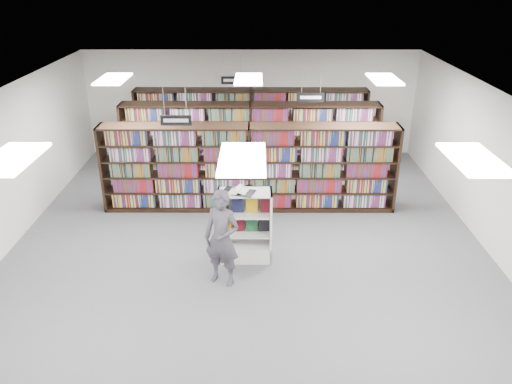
{
  "coord_description": "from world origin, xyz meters",
  "views": [
    {
      "loc": [
        0.19,
        -9.05,
        5.44
      ],
      "look_at": [
        0.17,
        0.5,
        1.1
      ],
      "focal_mm": 35.0,
      "sensor_mm": 36.0,
      "label": 1
    }
  ],
  "objects_px": {
    "endcap_display": "(245,236)",
    "open_book": "(238,191)",
    "shopper": "(222,238)",
    "bookshelf_row_near": "(249,168)"
  },
  "relations": [
    {
      "from": "open_book",
      "to": "shopper",
      "type": "bearing_deg",
      "value": -90.98
    },
    {
      "from": "shopper",
      "to": "bookshelf_row_near",
      "type": "bearing_deg",
      "value": 103.81
    },
    {
      "from": "shopper",
      "to": "open_book",
      "type": "bearing_deg",
      "value": 93.22
    },
    {
      "from": "endcap_display",
      "to": "shopper",
      "type": "distance_m",
      "value": 1.06
    },
    {
      "from": "endcap_display",
      "to": "open_book",
      "type": "bearing_deg",
      "value": -150.15
    },
    {
      "from": "open_book",
      "to": "shopper",
      "type": "height_order",
      "value": "shopper"
    },
    {
      "from": "endcap_display",
      "to": "open_book",
      "type": "height_order",
      "value": "open_book"
    },
    {
      "from": "shopper",
      "to": "endcap_display",
      "type": "bearing_deg",
      "value": 87.48
    },
    {
      "from": "open_book",
      "to": "shopper",
      "type": "relative_size",
      "value": 0.37
    },
    {
      "from": "bookshelf_row_near",
      "to": "open_book",
      "type": "relative_size",
      "value": 10.1
    }
  ]
}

